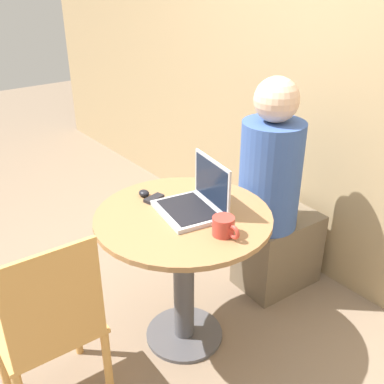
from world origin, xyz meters
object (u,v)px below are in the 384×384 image
Objects in this scene: laptop at (196,202)px; cell_phone at (154,198)px; chair_empty at (51,328)px; person_seated at (274,207)px.

laptop is 3.19× the size of cell_phone.
laptop reaches higher than chair_empty.
chair_empty is at bearing -90.13° from laptop.
laptop reaches higher than cell_phone.
laptop is at bearing 23.07° from cell_phone.
person_seated is at bearing 91.55° from chair_empty.
person_seated is (-0.04, 1.33, 0.09)m from chair_empty.
laptop is 0.64m from person_seated.
chair_empty is 1.34m from person_seated.
chair_empty is 0.69× the size of person_seated.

